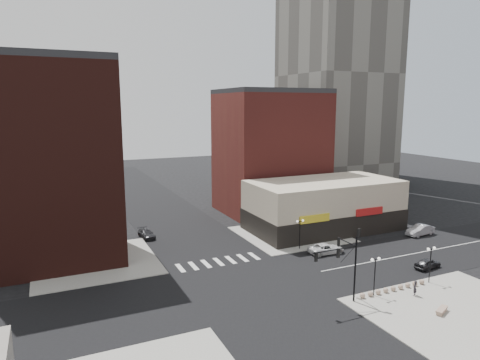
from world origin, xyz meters
TOP-DOWN VIEW (x-y plane):
  - ground at (0.00, 0.00)m, footprint 240.00×240.00m
  - road_ew at (0.00, 0.00)m, footprint 200.00×14.00m
  - road_ns at (0.00, 0.00)m, footprint 14.00×200.00m
  - sidewalk_nw at (-14.50, 14.50)m, footprint 15.00×15.00m
  - sidewalk_ne at (14.50, 14.50)m, footprint 15.00×15.00m
  - sidewalk_se at (16.00, -14.00)m, footprint 18.00×14.00m
  - building_nw at (-19.00, 18.50)m, footprint 16.00×15.00m
  - building_ne_midrise at (19.00, 29.50)m, footprint 18.00×15.00m
  - tower_far at (60.00, 56.00)m, footprint 18.00×18.00m
  - building_ne_row at (21.00, 15.00)m, footprint 24.20×12.20m
  - traffic_signal at (7.24, -7.83)m, footprint 5.59×3.09m
  - street_lamp_se_a at (11.00, -8.00)m, footprint 1.22×0.32m
  - street_lamp_se_b at (19.00, -8.00)m, footprint 1.22×0.32m
  - street_lamp_ne at (12.00, 8.00)m, footprint 1.22×0.32m
  - bollard_row at (13.70, -8.00)m, footprint 8.96×0.56m
  - white_suv at (14.40, 5.10)m, footprint 5.09×2.50m
  - dark_sedan_east at (22.53, -4.62)m, footprint 3.93×2.01m
  - silver_sedan at (32.62, 5.87)m, footprint 5.09×2.17m
  - dark_sedan_north at (-6.25, 22.22)m, footprint 2.19×4.48m
  - pedestrian at (14.89, -9.81)m, footprint 0.72×0.66m
  - stone_bench at (14.29, -13.74)m, footprint 2.04×1.34m

SIDE VIEW (x-z plane):
  - ground at x=0.00m, z-range 0.00..0.00m
  - road_ew at x=0.00m, z-range 0.00..0.02m
  - road_ns at x=0.00m, z-range 0.00..0.02m
  - sidewalk_nw at x=-14.50m, z-range 0.00..0.12m
  - sidewalk_ne at x=14.50m, z-range 0.00..0.12m
  - sidewalk_se at x=16.00m, z-range 0.00..0.12m
  - stone_bench at x=14.29m, z-range 0.14..0.60m
  - bollard_row at x=13.70m, z-range 0.12..0.68m
  - dark_sedan_north at x=-6.25m, z-range 0.00..1.25m
  - dark_sedan_east at x=22.53m, z-range 0.00..1.28m
  - white_suv at x=14.40m, z-range 0.00..1.39m
  - silver_sedan at x=32.62m, z-range 0.00..1.63m
  - pedestrian at x=14.89m, z-range 0.12..1.77m
  - street_lamp_se_a at x=11.00m, z-range 1.21..5.37m
  - street_lamp_se_b at x=19.00m, z-range 1.21..5.37m
  - street_lamp_ne at x=12.00m, z-range 1.21..5.37m
  - building_ne_row at x=21.00m, z-range -0.70..7.30m
  - traffic_signal at x=7.24m, z-range 1.07..8.85m
  - building_ne_midrise at x=19.00m, z-range 0.00..22.00m
  - building_nw at x=-19.00m, z-range 0.00..25.00m
  - tower_far at x=60.00m, z-range 0.00..82.00m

